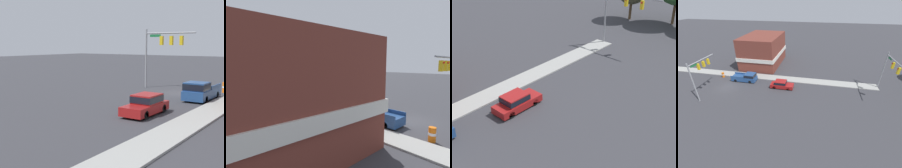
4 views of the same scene
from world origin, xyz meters
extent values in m
plane|color=#38383D|center=(0.00, 0.00, 0.00)|extent=(200.00, 200.00, 0.00)
cylinder|color=gray|center=(5.29, -2.22, 3.53)|extent=(0.22, 0.22, 7.05)
cylinder|color=gray|center=(2.22, -2.22, 6.55)|extent=(6.14, 0.18, 0.18)
cube|color=gold|center=(3.25, -2.22, 5.69)|extent=(0.36, 0.36, 1.05)
sphere|color=red|center=(3.25, -2.42, 6.00)|extent=(0.22, 0.22, 0.22)
cube|color=gold|center=(2.02, -2.22, 5.69)|extent=(0.36, 0.36, 1.05)
sphere|color=red|center=(2.02, -2.42, 6.00)|extent=(0.22, 0.22, 0.22)
cube|color=gold|center=(0.78, -2.22, 5.69)|extent=(0.36, 0.36, 1.05)
sphere|color=red|center=(0.78, -2.42, 6.00)|extent=(0.22, 0.22, 0.22)
cube|color=#196B38|center=(4.09, -2.22, 6.26)|extent=(1.40, 0.04, 0.30)
cylinder|color=black|center=(-2.76, 12.40, 0.33)|extent=(0.22, 0.66, 0.66)
cylinder|color=black|center=(-1.15, 12.40, 0.33)|extent=(0.22, 0.66, 0.66)
cylinder|color=black|center=(-2.76, 9.57, 0.33)|extent=(0.22, 0.66, 0.66)
cylinder|color=black|center=(-1.15, 9.57, 0.33)|extent=(0.22, 0.66, 0.66)
cube|color=maroon|center=(-1.96, 10.99, 0.51)|extent=(1.83, 4.57, 0.67)
cube|color=maroon|center=(-1.96, 10.72, 1.19)|extent=(1.68, 2.19, 0.69)
cube|color=black|center=(-1.96, 10.72, 1.19)|extent=(1.70, 2.28, 0.48)
cylinder|color=black|center=(-4.19, 3.84, 0.33)|extent=(0.22, 0.66, 0.66)
cylinder|color=black|center=(-2.35, 3.84, 0.33)|extent=(0.22, 0.66, 0.66)
cylinder|color=black|center=(-4.19, 0.53, 0.33)|extent=(0.22, 0.66, 0.66)
cylinder|color=black|center=(-2.35, 0.53, 0.33)|extent=(0.22, 0.66, 0.66)
cube|color=navy|center=(-3.27, 2.18, 0.61)|extent=(2.06, 5.34, 0.85)
cube|color=navy|center=(-3.27, 3.64, 1.42)|extent=(1.95, 2.03, 0.78)
cube|color=black|center=(-3.27, 3.64, 1.42)|extent=(1.97, 2.11, 0.55)
cube|color=navy|center=(-4.24, 1.02, 1.21)|extent=(0.12, 3.01, 0.35)
cube|color=navy|center=(-2.30, 1.02, 1.21)|extent=(0.12, 3.01, 0.35)
camera|label=1|loc=(-13.15, 31.30, 5.33)|focal=50.00mm
camera|label=2|loc=(-17.66, -7.98, 5.84)|focal=28.00mm
camera|label=3|loc=(17.17, -4.17, 15.67)|focal=50.00mm
camera|label=4|loc=(23.24, 17.64, 15.77)|focal=24.00mm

